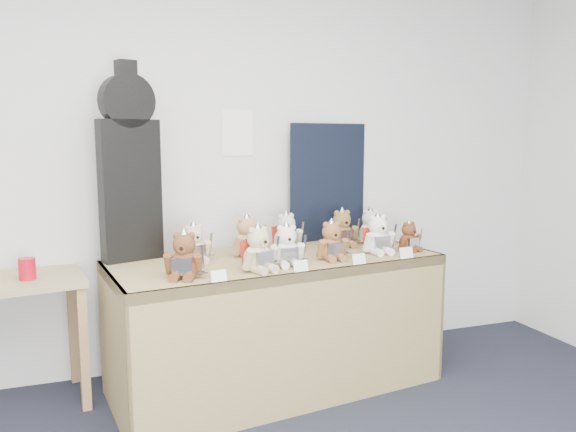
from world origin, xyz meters
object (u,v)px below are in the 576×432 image
object	(u,v)px
teddy_back_centre_left	(248,238)
teddy_back_centre_right	(287,234)
guitar_case	(129,165)
teddy_front_right	(332,242)
teddy_front_centre	(287,247)
teddy_front_far_right	(378,236)
teddy_front_end	(409,238)
teddy_back_end	(371,228)
teddy_front_left	(259,251)
teddy_front_far_left	(184,257)
display_table	(282,288)
teddy_back_left	(194,245)
teddy_back_right	(342,230)
red_cup	(27,269)

from	to	relation	value
teddy_back_centre_left	teddy_back_centre_right	distance (m)	0.29
guitar_case	teddy_front_right	bearing A→B (deg)	-37.60
teddy_front_centre	teddy_front_right	world-z (taller)	teddy_front_centre
teddy_front_centre	teddy_front_far_right	world-z (taller)	teddy_front_far_right
guitar_case	teddy_front_end	bearing A→B (deg)	-29.00
teddy_back_end	teddy_back_centre_left	bearing A→B (deg)	-179.95
teddy_front_left	teddy_front_far_right	size ratio (longest dim) A/B	1.00
teddy_front_far_left	teddy_front_far_right	bearing A→B (deg)	31.84
display_table	teddy_back_centre_left	size ratio (longest dim) A/B	7.23
teddy_back_left	teddy_back_right	bearing A→B (deg)	-4.25
teddy_front_far_left	teddy_back_end	distance (m)	1.46
teddy_front_left	teddy_back_end	bearing A→B (deg)	9.48
display_table	teddy_front_far_right	distance (m)	0.69
teddy_back_right	red_cup	bearing A→B (deg)	178.41
red_cup	teddy_back_end	xyz separation A→B (m)	(2.15, 0.05, 0.11)
teddy_front_right	teddy_front_far_right	bearing A→B (deg)	11.04
red_cup	teddy_front_far_right	world-z (taller)	teddy_front_far_right
teddy_back_end	teddy_front_end	bearing A→B (deg)	-79.47
teddy_front_end	teddy_back_centre_right	distance (m)	0.78
display_table	teddy_front_centre	bearing A→B (deg)	-105.25
teddy_front_left	teddy_back_right	world-z (taller)	teddy_front_left
teddy_front_far_left	teddy_front_right	size ratio (longest dim) A/B	1.05
teddy_back_centre_right	red_cup	bearing A→B (deg)	163.76
teddy_front_centre	teddy_back_centre_left	world-z (taller)	teddy_back_centre_left
teddy_back_right	teddy_back_centre_left	bearing A→B (deg)	-174.27
teddy_front_right	teddy_back_centre_left	xyz separation A→B (m)	(-0.44, 0.26, 0.01)
teddy_front_centre	teddy_back_right	size ratio (longest dim) A/B	0.96
teddy_back_left	teddy_back_centre_right	size ratio (longest dim) A/B	0.92
display_table	teddy_back_centre_right	world-z (taller)	teddy_back_centre_right
teddy_front_far_left	teddy_front_far_right	size ratio (longest dim) A/B	0.99
teddy_front_far_right	teddy_back_right	distance (m)	0.30
red_cup	teddy_back_left	size ratio (longest dim) A/B	0.47
red_cup	teddy_front_centre	distance (m)	1.44
red_cup	teddy_back_end	distance (m)	2.15
teddy_back_centre_left	display_table	bearing A→B (deg)	-69.92
guitar_case	teddy_back_left	distance (m)	0.60
teddy_front_far_left	guitar_case	bearing A→B (deg)	134.09
teddy_front_end	teddy_back_right	distance (m)	0.44
teddy_front_right	teddy_back_left	size ratio (longest dim) A/B	1.03
teddy_front_far_right	teddy_back_end	bearing A→B (deg)	67.50
teddy_front_centre	teddy_front_right	bearing A→B (deg)	13.91
teddy_back_centre_right	teddy_back_end	bearing A→B (deg)	-11.91
guitar_case	teddy_front_far_left	bearing A→B (deg)	-86.18
teddy_back_end	teddy_front_far_right	bearing A→B (deg)	-118.51
teddy_front_centre	teddy_front_far_right	xyz separation A→B (m)	(0.65, 0.13, 0.00)
teddy_back_left	teddy_front_far_right	bearing A→B (deg)	-19.37
teddy_back_end	teddy_back_right	bearing A→B (deg)	-178.62
teddy_front_end	teddy_front_centre	bearing A→B (deg)	176.31
teddy_front_right	teddy_back_end	world-z (taller)	teddy_back_end
teddy_back_centre_left	teddy_back_right	bearing A→B (deg)	-14.64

